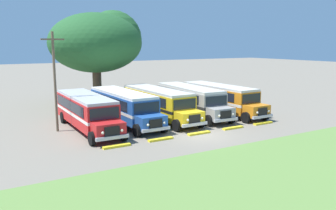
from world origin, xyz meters
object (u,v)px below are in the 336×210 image
Objects in this scene: parked_bus_slot_1 at (124,106)px; parked_bus_slot_4 at (221,98)px; broad_shade_tree at (97,42)px; parked_bus_slot_0 at (87,110)px; parked_bus_slot_2 at (159,102)px; parked_bus_slot_3 at (191,99)px; utility_pole at (55,79)px.

parked_bus_slot_1 is 10.42m from parked_bus_slot_4.
broad_shade_tree is at bearing 170.99° from parked_bus_slot_1.
parked_bus_slot_0 is 1.00× the size of parked_bus_slot_1.
parked_bus_slot_1 and parked_bus_slot_2 have the same top height.
broad_shade_tree is (-5.68, 10.64, 5.55)m from parked_bus_slot_3.
parked_bus_slot_3 is at bearing 88.13° from parked_bus_slot_1.
parked_bus_slot_3 is 13.26m from utility_pole.
parked_bus_slot_0 and parked_bus_slot_4 have the same top height.
parked_bus_slot_0 is 13.94m from parked_bus_slot_4.
parked_bus_slot_4 is at bearing -51.46° from broad_shade_tree.
parked_bus_slot_0 is 1.37× the size of utility_pole.
utility_pole reaches higher than parked_bus_slot_0.
parked_bus_slot_2 is 3.65m from parked_bus_slot_3.
broad_shade_tree is at bearing 156.41° from parked_bus_slot_0.
parked_bus_slot_0 and parked_bus_slot_2 have the same top height.
utility_pole is (-13.00, 0.05, 2.64)m from parked_bus_slot_3.
parked_bus_slot_0 is at bearing -82.34° from parked_bus_slot_1.
utility_pole is at bearing -90.81° from parked_bus_slot_1.
parked_bus_slot_1 is 1.37× the size of utility_pole.
parked_bus_slot_0 and parked_bus_slot_1 have the same top height.
parked_bus_slot_0 is at bearing -12.50° from utility_pole.
parked_bus_slot_1 is at bearing -93.08° from parked_bus_slot_2.
parked_bus_slot_4 is 16.49m from utility_pole.
parked_bus_slot_2 and parked_bus_slot_4 have the same top height.
parked_bus_slot_0 is at bearing -91.81° from parked_bus_slot_4.
utility_pole is (-16.26, 0.63, 2.64)m from parked_bus_slot_4.
broad_shade_tree reaches higher than parked_bus_slot_4.
broad_shade_tree is at bearing -142.78° from parked_bus_slot_4.
utility_pole is at bearing -124.61° from broad_shade_tree.
parked_bus_slot_3 is 0.98× the size of broad_shade_tree.
broad_shade_tree is (5.00, 11.11, 5.55)m from parked_bus_slot_0.
parked_bus_slot_3 is at bearing -61.91° from broad_shade_tree.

